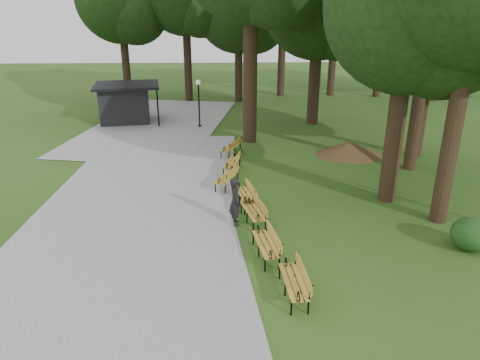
{
  "coord_description": "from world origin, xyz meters",
  "views": [
    {
      "loc": [
        -0.37,
        -15.31,
        7.35
      ],
      "look_at": [
        0.2,
        0.72,
        1.1
      ],
      "focal_mm": 33.23,
      "sensor_mm": 36.0,
      "label": 1
    }
  ],
  "objects_px": {
    "lawn_tree_5": "(434,28)",
    "bench_1": "(266,244)",
    "bench_3": "(245,196)",
    "bench_4": "(227,177)",
    "lamp_post": "(199,93)",
    "lawn_tree_4": "(319,1)",
    "bench_2": "(253,211)",
    "lawn_tree_0": "(411,8)",
    "kiosk": "(125,103)",
    "bench_0": "(293,282)",
    "person": "(235,201)",
    "bench_6": "(231,147)",
    "dirt_mound": "(349,148)",
    "bench_5": "(232,162)"
  },
  "relations": [
    {
      "from": "bench_0",
      "to": "lawn_tree_0",
      "type": "xyz_separation_m",
      "value": [
        4.78,
        6.34,
        6.87
      ]
    },
    {
      "from": "person",
      "to": "kiosk",
      "type": "height_order",
      "value": "kiosk"
    },
    {
      "from": "bench_6",
      "to": "bench_0",
      "type": "bearing_deg",
      "value": 29.6
    },
    {
      "from": "person",
      "to": "kiosk",
      "type": "xyz_separation_m",
      "value": [
        -7.11,
        15.72,
        0.4
      ]
    },
    {
      "from": "bench_3",
      "to": "lawn_tree_0",
      "type": "bearing_deg",
      "value": 82.63
    },
    {
      "from": "kiosk",
      "to": "bench_4",
      "type": "distance_m",
      "value": 13.92
    },
    {
      "from": "bench_3",
      "to": "bench_4",
      "type": "xyz_separation_m",
      "value": [
        -0.7,
        2.04,
        0.0
      ]
    },
    {
      "from": "person",
      "to": "dirt_mound",
      "type": "height_order",
      "value": "person"
    },
    {
      "from": "bench_0",
      "to": "bench_3",
      "type": "relative_size",
      "value": 1.0
    },
    {
      "from": "kiosk",
      "to": "lawn_tree_4",
      "type": "bearing_deg",
      "value": -12.64
    },
    {
      "from": "person",
      "to": "bench_2",
      "type": "relative_size",
      "value": 0.95
    },
    {
      "from": "person",
      "to": "lawn_tree_4",
      "type": "bearing_deg",
      "value": -28.95
    },
    {
      "from": "lamp_post",
      "to": "bench_4",
      "type": "relative_size",
      "value": 1.62
    },
    {
      "from": "lawn_tree_5",
      "to": "bench_1",
      "type": "bearing_deg",
      "value": -131.86
    },
    {
      "from": "bench_0",
      "to": "bench_1",
      "type": "distance_m",
      "value": 2.13
    },
    {
      "from": "bench_0",
      "to": "bench_3",
      "type": "distance_m",
      "value": 6.01
    },
    {
      "from": "bench_1",
      "to": "bench_3",
      "type": "distance_m",
      "value": 3.89
    },
    {
      "from": "bench_0",
      "to": "bench_2",
      "type": "bearing_deg",
      "value": -173.24
    },
    {
      "from": "lamp_post",
      "to": "bench_6",
      "type": "xyz_separation_m",
      "value": [
        1.96,
        -6.03,
        -1.78
      ]
    },
    {
      "from": "person",
      "to": "bench_4",
      "type": "xyz_separation_m",
      "value": [
        -0.29,
        3.62,
        -0.46
      ]
    },
    {
      "from": "bench_5",
      "to": "lawn_tree_0",
      "type": "height_order",
      "value": "lawn_tree_0"
    },
    {
      "from": "bench_5",
      "to": "lawn_tree_5",
      "type": "bearing_deg",
      "value": 114.9
    },
    {
      "from": "bench_0",
      "to": "bench_6",
      "type": "height_order",
      "value": "same"
    },
    {
      "from": "bench_1",
      "to": "bench_2",
      "type": "relative_size",
      "value": 1.0
    },
    {
      "from": "bench_3",
      "to": "dirt_mound",
      "type": "bearing_deg",
      "value": 125.93
    },
    {
      "from": "dirt_mound",
      "to": "bench_5",
      "type": "height_order",
      "value": "bench_5"
    },
    {
      "from": "bench_3",
      "to": "bench_4",
      "type": "height_order",
      "value": "same"
    },
    {
      "from": "bench_0",
      "to": "lawn_tree_4",
      "type": "relative_size",
      "value": 0.17
    },
    {
      "from": "person",
      "to": "bench_6",
      "type": "distance_m",
      "value": 8.11
    },
    {
      "from": "person",
      "to": "bench_5",
      "type": "bearing_deg",
      "value": -8.15
    },
    {
      "from": "lamp_post",
      "to": "bench_5",
      "type": "bearing_deg",
      "value": -76.98
    },
    {
      "from": "lawn_tree_5",
      "to": "person",
      "type": "bearing_deg",
      "value": -142.07
    },
    {
      "from": "bench_4",
      "to": "lawn_tree_4",
      "type": "xyz_separation_m",
      "value": [
        5.87,
        11.28,
        7.29
      ]
    },
    {
      "from": "bench_2",
      "to": "kiosk",
      "type": "bearing_deg",
      "value": -166.37
    },
    {
      "from": "bench_2",
      "to": "bench_3",
      "type": "xyz_separation_m",
      "value": [
        -0.22,
        1.43,
        0.0
      ]
    },
    {
      "from": "bench_3",
      "to": "lawn_tree_5",
      "type": "xyz_separation_m",
      "value": [
        9.33,
        6.02,
        5.97
      ]
    },
    {
      "from": "dirt_mound",
      "to": "bench_5",
      "type": "distance_m",
      "value": 6.7
    },
    {
      "from": "bench_4",
      "to": "lawn_tree_0",
      "type": "bearing_deg",
      "value": 96.35
    },
    {
      "from": "bench_1",
      "to": "lawn_tree_4",
      "type": "height_order",
      "value": "lawn_tree_4"
    },
    {
      "from": "kiosk",
      "to": "bench_3",
      "type": "bearing_deg",
      "value": -70.94
    },
    {
      "from": "bench_6",
      "to": "lawn_tree_4",
      "type": "height_order",
      "value": "lawn_tree_4"
    },
    {
      "from": "lamp_post",
      "to": "bench_2",
      "type": "xyz_separation_m",
      "value": [
        2.63,
        -13.98,
        -1.78
      ]
    },
    {
      "from": "bench_3",
      "to": "lawn_tree_4",
      "type": "xyz_separation_m",
      "value": [
        5.17,
        13.32,
        7.29
      ]
    },
    {
      "from": "bench_5",
      "to": "bench_0",
      "type": "bearing_deg",
      "value": 21.88
    },
    {
      "from": "bench_3",
      "to": "bench_4",
      "type": "bearing_deg",
      "value": -172.59
    },
    {
      "from": "bench_0",
      "to": "lawn_tree_4",
      "type": "height_order",
      "value": "lawn_tree_4"
    },
    {
      "from": "bench_2",
      "to": "bench_4",
      "type": "xyz_separation_m",
      "value": [
        -0.92,
        3.47,
        0.0
      ]
    },
    {
      "from": "lawn_tree_5",
      "to": "bench_5",
      "type": "bearing_deg",
      "value": -168.53
    },
    {
      "from": "bench_2",
      "to": "lawn_tree_0",
      "type": "height_order",
      "value": "lawn_tree_0"
    },
    {
      "from": "lamp_post",
      "to": "dirt_mound",
      "type": "distance_m",
      "value": 10.48
    }
  ]
}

